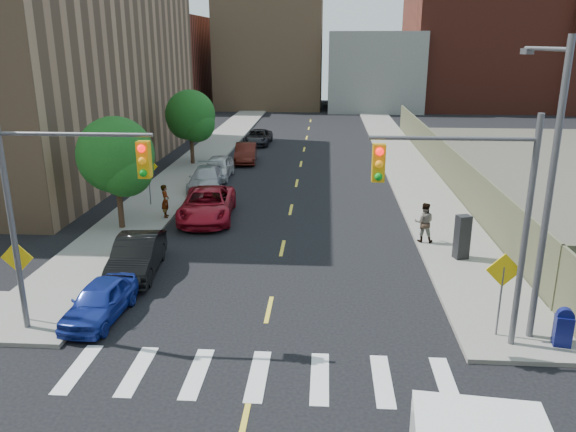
# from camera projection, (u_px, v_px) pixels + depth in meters

# --- Properties ---
(sidewalk_nw) EXTENTS (3.50, 73.00, 0.15)m
(sidewalk_nw) POSITION_uv_depth(u_px,v_px,m) (222.00, 140.00, 51.64)
(sidewalk_nw) COLOR gray
(sidewalk_nw) RESTS_ON ground
(sidewalk_ne) EXTENTS (3.50, 73.00, 0.15)m
(sidewalk_ne) POSITION_uv_depth(u_px,v_px,m) (391.00, 142.00, 50.64)
(sidewalk_ne) COLOR gray
(sidewalk_ne) RESTS_ON ground
(fence_north) EXTENTS (0.12, 44.00, 2.50)m
(fence_north) POSITION_uv_depth(u_px,v_px,m) (442.00, 160.00, 37.31)
(fence_north) COLOR #5B5E41
(fence_north) RESTS_ON ground
(bg_bldg_west) EXTENTS (14.00, 18.00, 12.00)m
(bg_bldg_west) POSITION_uv_depth(u_px,v_px,m) (156.00, 62.00, 77.94)
(bg_bldg_west) COLOR #592319
(bg_bldg_west) RESTS_ON ground
(bg_bldg_midwest) EXTENTS (14.00, 16.00, 15.00)m
(bg_bldg_midwest) POSITION_uv_depth(u_px,v_px,m) (272.00, 51.00, 78.37)
(bg_bldg_midwest) COLOR #8C6B4C
(bg_bldg_midwest) RESTS_ON ground
(bg_bldg_center) EXTENTS (12.00, 16.00, 10.00)m
(bg_bldg_center) POSITION_uv_depth(u_px,v_px,m) (373.00, 71.00, 76.30)
(bg_bldg_center) COLOR gray
(bg_bldg_center) RESTS_ON ground
(bg_bldg_east) EXTENTS (18.00, 18.00, 16.00)m
(bg_bldg_east) POSITION_uv_depth(u_px,v_px,m) (476.00, 47.00, 76.40)
(bg_bldg_east) COLOR #592319
(bg_bldg_east) RESTS_ON ground
(signal_nw) EXTENTS (4.59, 0.30, 7.00)m
(signal_nw) POSITION_uv_depth(u_px,v_px,m) (57.00, 194.00, 16.39)
(signal_nw) COLOR #59595E
(signal_nw) RESTS_ON ground
(signal_ne) EXTENTS (4.59, 0.30, 7.00)m
(signal_ne) POSITION_uv_depth(u_px,v_px,m) (474.00, 202.00, 15.62)
(signal_ne) COLOR #59595E
(signal_ne) RESTS_ON ground
(streetlight_ne) EXTENTS (0.25, 3.70, 9.00)m
(streetlight_ne) POSITION_uv_depth(u_px,v_px,m) (547.00, 172.00, 16.12)
(streetlight_ne) COLOR #59595E
(streetlight_ne) RESTS_ON ground
(warn_sign_nw) EXTENTS (1.06, 0.06, 2.83)m
(warn_sign_nw) POSITION_uv_depth(u_px,v_px,m) (18.00, 267.00, 17.74)
(warn_sign_nw) COLOR #59595E
(warn_sign_nw) RESTS_ON ground
(warn_sign_ne) EXTENTS (1.06, 0.06, 2.83)m
(warn_sign_ne) POSITION_uv_depth(u_px,v_px,m) (503.00, 280.00, 16.77)
(warn_sign_ne) COLOR #59595E
(warn_sign_ne) RESTS_ON ground
(warn_sign_midwest) EXTENTS (1.06, 0.06, 2.83)m
(warn_sign_midwest) POSITION_uv_depth(u_px,v_px,m) (148.00, 172.00, 30.60)
(warn_sign_midwest) COLOR #59595E
(warn_sign_midwest) RESTS_ON ground
(tree_west_near) EXTENTS (3.66, 3.64, 5.52)m
(tree_west_near) POSITION_uv_depth(u_px,v_px,m) (116.00, 160.00, 26.40)
(tree_west_near) COLOR #332114
(tree_west_near) RESTS_ON ground
(tree_west_far) EXTENTS (3.66, 3.64, 5.52)m
(tree_west_far) POSITION_uv_depth(u_px,v_px,m) (191.00, 118.00, 40.69)
(tree_west_far) COLOR #332114
(tree_west_far) RESTS_ON ground
(parked_car_blue) EXTENTS (1.72, 3.78, 1.26)m
(parked_car_blue) POSITION_uv_depth(u_px,v_px,m) (100.00, 301.00, 18.48)
(parked_car_blue) COLOR navy
(parked_car_blue) RESTS_ON ground
(parked_car_black) EXTENTS (2.04, 4.67, 1.49)m
(parked_car_black) POSITION_uv_depth(u_px,v_px,m) (137.00, 256.00, 22.06)
(parked_car_black) COLOR black
(parked_car_black) RESTS_ON ground
(parked_car_red) EXTENTS (3.06, 5.83, 1.57)m
(parked_car_red) POSITION_uv_depth(u_px,v_px,m) (207.00, 204.00, 28.86)
(parked_car_red) COLOR maroon
(parked_car_red) RESTS_ON ground
(parked_car_silver) EXTENTS (2.31, 4.92, 1.39)m
(parked_car_silver) POSITION_uv_depth(u_px,v_px,m) (206.00, 179.00, 34.61)
(parked_car_silver) COLOR #9EA1A5
(parked_car_silver) RESTS_ON ground
(parked_car_white) EXTENTS (1.80, 4.38, 1.49)m
(parked_car_white) POSITION_uv_depth(u_px,v_px,m) (218.00, 167.00, 37.49)
(parked_car_white) COLOR #BDBDBD
(parked_car_white) RESTS_ON ground
(parked_car_maroon) EXTENTS (1.89, 4.48, 1.44)m
(parked_car_maroon) POSITION_uv_depth(u_px,v_px,m) (246.00, 153.00, 42.47)
(parked_car_maroon) COLOR #3E120C
(parked_car_maroon) RESTS_ON ground
(parked_car_grey) EXTENTS (2.29, 4.74, 1.30)m
(parked_car_grey) POSITION_uv_depth(u_px,v_px,m) (258.00, 137.00, 49.88)
(parked_car_grey) COLOR black
(parked_car_grey) RESTS_ON ground
(mailbox) EXTENTS (0.54, 0.44, 1.21)m
(mailbox) POSITION_uv_depth(u_px,v_px,m) (563.00, 327.00, 16.56)
(mailbox) COLOR #0E1457
(mailbox) RESTS_ON sidewalk_ne
(payphone) EXTENTS (0.66, 0.60, 1.85)m
(payphone) POSITION_uv_depth(u_px,v_px,m) (462.00, 237.00, 23.18)
(payphone) COLOR black
(payphone) RESTS_ON sidewalk_ne
(pedestrian_west) EXTENTS (0.51, 0.68, 1.70)m
(pedestrian_west) POSITION_uv_depth(u_px,v_px,m) (165.00, 201.00, 28.68)
(pedestrian_west) COLOR gray
(pedestrian_west) RESTS_ON sidewalk_nw
(pedestrian_east) EXTENTS (0.96, 0.80, 1.81)m
(pedestrian_east) POSITION_uv_depth(u_px,v_px,m) (424.00, 222.00, 25.11)
(pedestrian_east) COLOR gray
(pedestrian_east) RESTS_ON sidewalk_ne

